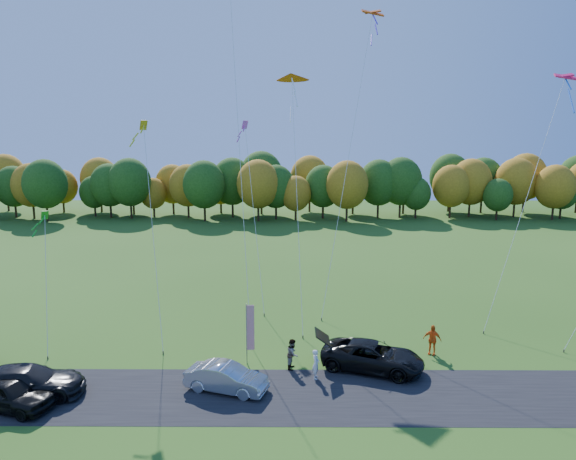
{
  "coord_description": "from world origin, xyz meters",
  "views": [
    {
      "loc": [
        0.21,
        -28.89,
        13.35
      ],
      "look_at": [
        0.0,
        6.0,
        7.0
      ],
      "focal_mm": 32.0,
      "sensor_mm": 36.0,
      "label": 1
    }
  ],
  "objects_px": {
    "person_east": "(432,340)",
    "feather_flag": "(249,327)",
    "silver_sedan": "(226,378)",
    "black_suv": "(373,356)"
  },
  "relations": [
    {
      "from": "black_suv",
      "to": "feather_flag",
      "type": "height_order",
      "value": "feather_flag"
    },
    {
      "from": "black_suv",
      "to": "feather_flag",
      "type": "bearing_deg",
      "value": 103.86
    },
    {
      "from": "person_east",
      "to": "feather_flag",
      "type": "relative_size",
      "value": 0.51
    },
    {
      "from": "silver_sedan",
      "to": "feather_flag",
      "type": "bearing_deg",
      "value": 1.81
    },
    {
      "from": "feather_flag",
      "to": "silver_sedan",
      "type": "bearing_deg",
      "value": -105.99
    },
    {
      "from": "black_suv",
      "to": "person_east",
      "type": "relative_size",
      "value": 3.09
    },
    {
      "from": "black_suv",
      "to": "silver_sedan",
      "type": "xyz_separation_m",
      "value": [
        -8.18,
        -2.59,
        -0.09
      ]
    },
    {
      "from": "person_east",
      "to": "feather_flag",
      "type": "height_order",
      "value": "feather_flag"
    },
    {
      "from": "silver_sedan",
      "to": "feather_flag",
      "type": "distance_m",
      "value": 3.86
    },
    {
      "from": "black_suv",
      "to": "person_east",
      "type": "xyz_separation_m",
      "value": [
        4.02,
        2.15,
        0.13
      ]
    }
  ]
}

